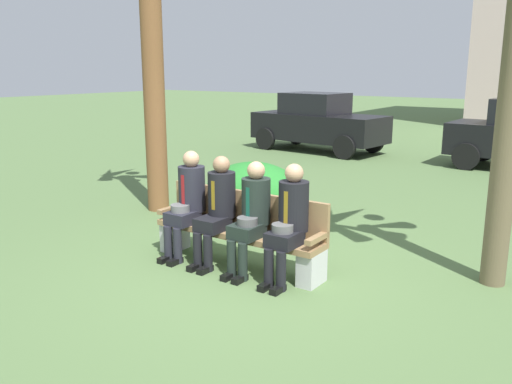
% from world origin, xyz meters
% --- Properties ---
extents(ground_plane, '(80.00, 80.00, 0.00)m').
position_xyz_m(ground_plane, '(0.00, 0.00, 0.00)').
color(ground_plane, '#537040').
extents(park_bench, '(2.27, 0.44, 0.90)m').
position_xyz_m(park_bench, '(-0.28, 0.19, 0.43)').
color(park_bench, '#99754C').
rests_on(park_bench, ground).
extents(seated_man_leftmost, '(0.34, 0.72, 1.36)m').
position_xyz_m(seated_man_leftmost, '(-1.01, 0.06, 0.75)').
color(seated_man_leftmost, '#23232D').
rests_on(seated_man_leftmost, ground).
extents(seated_man_centerleft, '(0.34, 0.72, 1.34)m').
position_xyz_m(seated_man_centerleft, '(-0.53, 0.06, 0.75)').
color(seated_man_centerleft, black).
rests_on(seated_man_centerleft, ground).
extents(seated_man_centerright, '(0.34, 0.72, 1.32)m').
position_xyz_m(seated_man_centerright, '(-0.01, 0.06, 0.73)').
color(seated_man_centerright, '#1E2823').
rests_on(seated_man_centerright, ground).
extents(seated_man_rightmost, '(0.34, 0.72, 1.34)m').
position_xyz_m(seated_man_rightmost, '(0.50, 0.06, 0.74)').
color(seated_man_rightmost, black).
rests_on(seated_man_rightmost, ground).
extents(shrub_near_bench, '(1.54, 1.41, 0.96)m').
position_xyz_m(shrub_near_bench, '(-1.19, 1.76, 0.48)').
color(shrub_near_bench, '#267B2B').
rests_on(shrub_near_bench, ground).
extents(parked_car_near, '(4.04, 2.04, 1.68)m').
position_xyz_m(parked_car_near, '(-3.98, 9.01, 0.84)').
color(parked_car_near, black).
rests_on(parked_car_near, ground).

